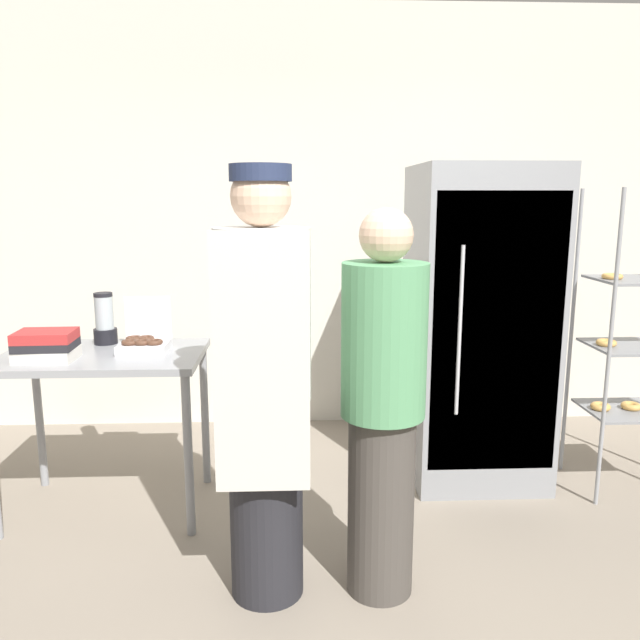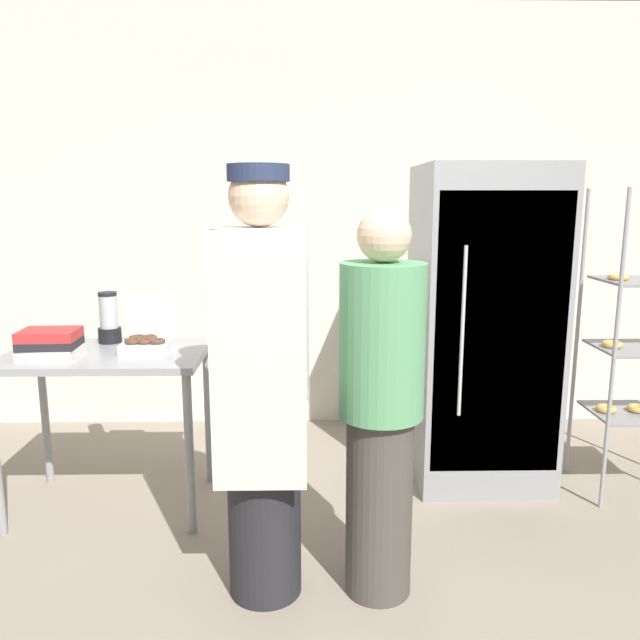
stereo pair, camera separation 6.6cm
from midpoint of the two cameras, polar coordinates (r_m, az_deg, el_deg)
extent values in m
plane|color=gray|center=(2.66, 2.87, -27.21)|extent=(14.00, 14.00, 0.00)
cube|color=silver|center=(4.53, 0.89, 8.88)|extent=(6.40, 0.12, 2.95)
cube|color=gray|center=(3.76, 14.98, -0.50)|extent=(0.76, 0.76, 1.83)
cube|color=gray|center=(3.41, 16.68, -1.44)|extent=(0.70, 0.02, 1.50)
cylinder|color=silver|center=(3.32, 13.43, -1.12)|extent=(0.02, 0.02, 0.90)
cylinder|color=#93969B|center=(3.58, 25.79, -2.91)|extent=(0.02, 0.02, 1.70)
cylinder|color=#93969B|center=(3.98, 22.88, -1.36)|extent=(0.02, 0.02, 1.70)
cube|color=gray|center=(4.00, 27.42, -7.54)|extent=(0.51, 0.42, 0.01)
torus|color=#DBA351|center=(3.91, 25.14, -7.36)|extent=(0.11, 0.11, 0.04)
torus|color=#DBA351|center=(3.99, 27.45, -7.20)|extent=(0.11, 0.11, 0.04)
torus|color=#DBA351|center=(3.82, 25.60, -2.02)|extent=(0.11, 0.11, 0.03)
torus|color=#DBA351|center=(3.76, 26.07, 3.54)|extent=(0.11, 0.11, 0.03)
cube|color=gray|center=(3.42, -18.47, -3.07)|extent=(1.02, 0.67, 0.04)
cylinder|color=gray|center=(3.18, -11.25, -12.01)|extent=(0.04, 0.04, 0.83)
cylinder|color=gray|center=(3.97, -23.41, -8.00)|extent=(0.04, 0.04, 0.83)
cylinder|color=gray|center=(3.71, -9.67, -8.48)|extent=(0.04, 0.04, 0.83)
cube|color=white|center=(3.37, -14.96, -2.33)|extent=(0.25, 0.22, 0.05)
cube|color=white|center=(3.45, -14.63, 0.33)|extent=(0.24, 0.01, 0.22)
torus|color=#513323|center=(3.34, -16.19, -1.88)|extent=(0.09, 0.09, 0.02)
torus|color=#513323|center=(3.32, -15.17, -1.88)|extent=(0.09, 0.09, 0.02)
torus|color=#513323|center=(3.31, -14.13, -1.89)|extent=(0.09, 0.09, 0.02)
torus|color=#513323|center=(3.42, -15.83, -1.56)|extent=(0.09, 0.09, 0.02)
torus|color=#513323|center=(3.40, -14.83, -1.56)|extent=(0.09, 0.09, 0.02)
cylinder|color=black|center=(3.63, -18.16, -1.31)|extent=(0.13, 0.13, 0.08)
cylinder|color=#B2BCC1|center=(3.60, -18.28, 0.72)|extent=(0.10, 0.10, 0.18)
cylinder|color=black|center=(3.59, -18.38, 2.28)|extent=(0.10, 0.10, 0.02)
cube|color=silver|center=(3.37, -22.88, -2.79)|extent=(0.28, 0.21, 0.06)
cube|color=#232328|center=(3.36, -22.94, -1.99)|extent=(0.28, 0.22, 0.04)
cube|color=#B72D2D|center=(3.35, -23.00, -1.24)|extent=(0.28, 0.22, 0.05)
cylinder|color=#232328|center=(2.70, -4.40, -15.79)|extent=(0.30, 0.30, 0.86)
cylinder|color=silver|center=(2.45, -4.66, 0.47)|extent=(0.38, 0.38, 0.68)
sphere|color=beige|center=(2.41, -4.84, 11.19)|extent=(0.23, 0.23, 0.23)
cube|color=beige|center=(2.29, -4.90, -4.14)|extent=(0.36, 0.02, 0.98)
cylinder|color=#232D4C|center=(2.41, -4.87, 13.27)|extent=(0.24, 0.24, 0.06)
cylinder|color=#47423D|center=(2.72, 6.12, -16.42)|extent=(0.28, 0.28, 0.78)
cylinder|color=#569966|center=(2.48, 6.46, -1.91)|extent=(0.34, 0.34, 0.62)
sphere|color=beige|center=(2.42, 6.67, 7.72)|extent=(0.21, 0.21, 0.21)
camera|label=1|loc=(0.03, -89.33, 0.13)|focal=35.00mm
camera|label=2|loc=(0.03, 90.67, -0.13)|focal=35.00mm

